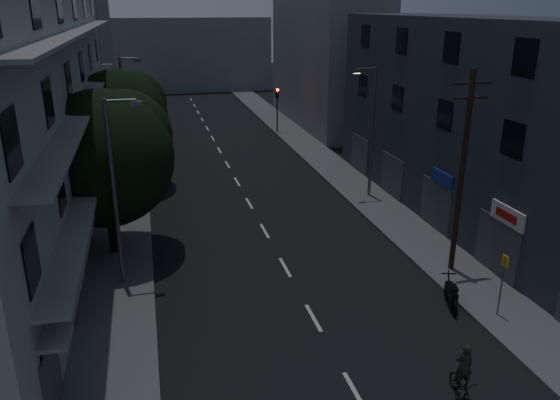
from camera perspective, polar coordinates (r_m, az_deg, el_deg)
name	(u,v)px	position (r m, az deg, el deg)	size (l,w,h in m)	color
ground	(236,180)	(38.44, -4.63, 2.13)	(160.00, 160.00, 0.00)	black
sidewalk_left	(125,187)	(38.03, -15.84, 1.35)	(3.00, 90.00, 0.15)	#565659
sidewalk_right	(337,171)	(40.22, 5.98, 2.99)	(3.00, 90.00, 0.15)	#565659
lane_markings	(223,157)	(44.38, -5.95, 4.49)	(0.15, 60.50, 0.01)	beige
building_left	(15,103)	(30.23, -25.95, 9.06)	(7.00, 36.00, 14.00)	#9E9F9A
building_right	(489,126)	(31.39, 21.02, 7.26)	(6.19, 28.00, 11.00)	#2C303B
building_far_left	(76,43)	(59.66, -20.56, 15.08)	(6.00, 20.00, 16.00)	slate
building_far_right	(325,59)	(56.31, 4.74, 14.47)	(6.00, 20.00, 13.00)	slate
building_far_end	(183,54)	(81.68, -10.08, 14.79)	(24.00, 8.00, 10.00)	slate
tree_near	(106,153)	(26.58, -17.76, 4.71)	(6.42, 6.42, 7.92)	black
tree_mid	(119,115)	(36.65, -16.44, 8.52)	(6.25, 6.25, 7.69)	black
tree_far	(126,103)	(44.82, -15.76, 9.71)	(5.42, 5.42, 6.70)	black
traffic_signal_far_right	(277,101)	(51.97, -0.29, 10.32)	(0.28, 0.37, 4.10)	black
traffic_signal_far_left	(139,102)	(52.80, -14.49, 9.86)	(0.28, 0.37, 4.10)	black
street_lamp_left_near	(116,185)	(23.35, -16.74, 1.50)	(1.51, 0.25, 8.00)	slate
street_lamp_right	(371,126)	(34.04, 9.48, 7.63)	(1.51, 0.25, 8.00)	#55575C
street_lamp_left_far	(126,108)	(41.35, -15.81, 9.27)	(1.51, 0.25, 8.00)	#515358
utility_pole	(462,170)	(24.82, 18.51, 3.02)	(1.80, 0.24, 9.00)	black
bus_stop_sign	(503,275)	(22.60, 22.29, -7.22)	(0.06, 0.35, 2.52)	#595B60
motorcycle	(451,295)	(23.40, 17.44, -9.45)	(0.87, 1.98, 1.31)	black
cyclist	(462,380)	(18.57, 18.48, -17.42)	(0.71, 1.59, 1.95)	black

